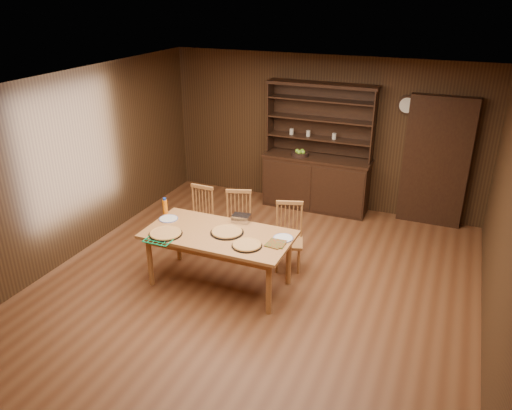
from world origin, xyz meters
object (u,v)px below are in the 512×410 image
at_px(dining_table, 219,239).
at_px(chair_right, 289,234).
at_px(chair_center, 238,221).
at_px(chair_left, 200,215).
at_px(juice_bottle, 165,206).
at_px(china_hutch, 316,176).

relative_size(dining_table, chair_right, 1.98).
xyz_separation_m(chair_center, chair_right, (0.81, -0.10, -0.00)).
relative_size(chair_left, juice_bottle, 4.18).
bearing_deg(chair_center, chair_left, 165.14).
bearing_deg(juice_bottle, china_hutch, 62.09).
bearing_deg(china_hutch, dining_table, -98.80).
distance_m(china_hutch, chair_left, 2.35).
distance_m(chair_left, juice_bottle, 0.72).
bearing_deg(china_hutch, juice_bottle, -117.91).
relative_size(dining_table, juice_bottle, 8.33).
height_order(china_hutch, dining_table, china_hutch).
distance_m(china_hutch, dining_table, 2.92).
xyz_separation_m(china_hutch, chair_left, (-1.19, -2.03, -0.10)).
distance_m(chair_left, chair_right, 1.41).
xyz_separation_m(chair_left, juice_bottle, (-0.20, -0.60, 0.36)).
xyz_separation_m(dining_table, juice_bottle, (-0.94, 0.26, 0.19)).
bearing_deg(chair_center, dining_table, -99.80).
bearing_deg(juice_bottle, dining_table, -15.54).
height_order(china_hutch, juice_bottle, china_hutch).
height_order(dining_table, juice_bottle, juice_bottle).
height_order(china_hutch, chair_right, china_hutch).
relative_size(china_hutch, dining_table, 1.16).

